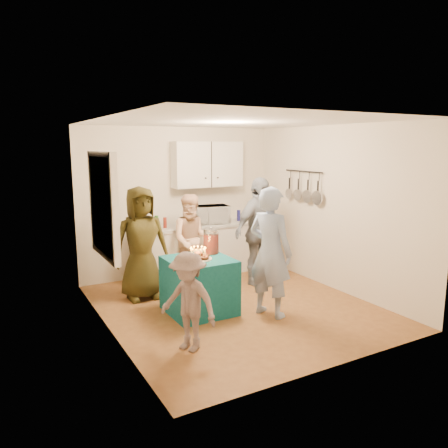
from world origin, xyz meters
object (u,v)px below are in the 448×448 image
woman_back_center (193,240)px  woman_back_right (258,231)px  punch_jar (211,242)px  woman_back_left (141,243)px  party_table (199,285)px  counter (197,251)px  child_near_left (188,302)px  microwave (212,214)px  man_birthday (270,252)px

woman_back_center → woman_back_right: woman_back_right is taller
punch_jar → woman_back_center: woman_back_center is taller
woman_back_left → woman_back_center: size_ratio=1.13×
woman_back_left → woman_back_right: bearing=-6.4°
party_table → woman_back_right: woman_back_right is taller
counter → child_near_left: child_near_left is taller
counter → microwave: size_ratio=3.84×
counter → woman_back_left: bearing=-150.7°
woman_back_right → child_near_left: 2.60m
woman_back_left → woman_back_center: 0.99m
microwave → party_table: (-1.06, -1.63, -0.69)m
man_birthday → woman_back_right: bearing=-48.3°
man_birthday → microwave: bearing=-28.5°
man_birthday → woman_back_left: size_ratio=1.04×
woman_back_left → child_near_left: bearing=-91.4°
party_table → man_birthday: size_ratio=0.48×
microwave → woman_back_left: 1.72m
woman_back_left → woman_back_center: (0.95, 0.23, -0.10)m
microwave → child_near_left: bearing=-113.7°
counter → child_near_left: (-1.35, -2.60, 0.14)m
man_birthday → woman_back_right: 1.37m
counter → party_table: counter is taller
punch_jar → woman_back_center: bearing=80.4°
woman_back_center → child_near_left: woman_back_center is taller
woman_back_left → woman_back_center: woman_back_left is taller
party_table → woman_back_left: bearing=118.5°
woman_back_right → woman_back_center: bearing=135.4°
woman_back_right → party_table: bearing=-171.7°
party_table → child_near_left: (-0.60, -0.97, 0.19)m
man_birthday → woman_back_right: woman_back_right is taller
punch_jar → party_table: bearing=-146.6°
party_table → woman_back_left: size_ratio=0.50×
punch_jar → man_birthday: (0.50, -0.75, -0.05)m
punch_jar → woman_back_left: size_ratio=0.20×
microwave → woman_back_right: bearing=-61.5°
punch_jar → counter: bearing=72.2°
party_table → punch_jar: size_ratio=2.50×
microwave → party_table: bearing=-114.2°
party_table → woman_back_center: bearing=68.7°
microwave → man_birthday: 2.21m
party_table → man_birthday: 1.09m
punch_jar → child_near_left: (-0.89, -1.16, -0.36)m
woman_back_right → child_near_left: bearing=-157.7°
child_near_left → woman_back_right: bearing=100.6°
woman_back_center → man_birthday: bearing=-60.0°
counter → microwave: microwave is taller
microwave → woman_back_left: bearing=-146.9°
counter → child_near_left: bearing=-117.5°
man_birthday → child_near_left: size_ratio=1.55×
woman_back_center → party_table: bearing=-92.3°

